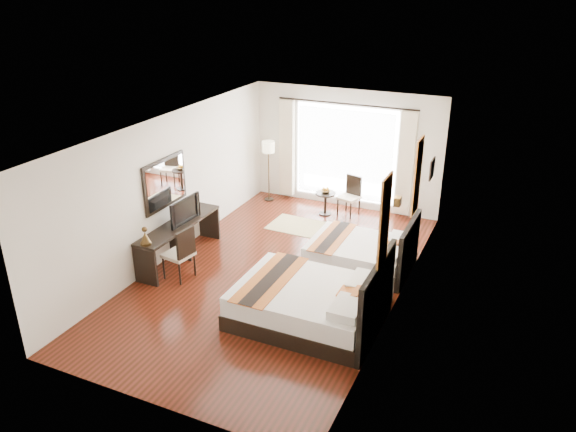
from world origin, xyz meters
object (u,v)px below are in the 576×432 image
at_px(bed_far, 363,253).
at_px(vase, 377,278).
at_px(desk_chair, 180,263).
at_px(fruit_bowl, 326,192).
at_px(floor_lamp, 268,151).
at_px(side_table, 325,204).
at_px(nightstand, 379,294).
at_px(bed_near, 312,303).
at_px(television, 182,210).
at_px(window_chair, 349,203).
at_px(table_lamp, 384,263).
at_px(console_desk, 180,241).

distance_m(bed_far, vase, 1.48).
xyz_separation_m(desk_chair, fruit_bowl, (1.36, 3.87, 0.25)).
distance_m(floor_lamp, side_table, 1.88).
bearing_deg(fruit_bowl, nightstand, -55.80).
bearing_deg(fruit_bowl, bed_far, -53.07).
bearing_deg(bed_near, bed_far, 84.86).
distance_m(television, window_chair, 4.10).
height_order(side_table, window_chair, window_chair).
bearing_deg(nightstand, vase, -103.43).
relative_size(nightstand, vase, 3.19).
height_order(nightstand, vase, vase).
bearing_deg(table_lamp, desk_chair, -169.35).
bearing_deg(floor_lamp, side_table, -9.48).
xyz_separation_m(table_lamp, window_chair, (-1.74, 3.40, -0.49)).
height_order(bed_near, window_chair, bed_near).
bearing_deg(console_desk, nightstand, -0.40).
height_order(table_lamp, side_table, table_lamp).
bearing_deg(table_lamp, floor_lamp, 137.90).
bearing_deg(floor_lamp, bed_far, -36.63).
bearing_deg(desk_chair, floor_lamp, -78.25).
bearing_deg(desk_chair, bed_near, -177.66).
distance_m(desk_chair, fruit_bowl, 4.11).
bearing_deg(bed_near, console_desk, 163.59).
distance_m(desk_chair, floor_lamp, 4.24).
bearing_deg(desk_chair, window_chair, -105.89).
xyz_separation_m(desk_chair, side_table, (1.36, 3.87, -0.04)).
relative_size(bed_near, window_chair, 2.51).
height_order(bed_far, window_chair, bed_far).
xyz_separation_m(bed_far, television, (-3.32, -1.06, 0.72)).
xyz_separation_m(bed_far, vase, (0.64, -1.31, 0.29)).
relative_size(console_desk, television, 2.56).
xyz_separation_m(vase, fruit_bowl, (-2.20, 3.38, -0.01)).
height_order(nightstand, table_lamp, table_lamp).
xyz_separation_m(desk_chair, floor_lamp, (-0.22, 4.13, 0.95)).
bearing_deg(vase, fruit_bowl, 123.03).
bearing_deg(bed_far, fruit_bowl, 126.93).
distance_m(vase, desk_chair, 3.60).
distance_m(nightstand, vase, 0.37).
bearing_deg(television, desk_chair, -148.00).
bearing_deg(console_desk, table_lamp, 0.72).
height_order(television, floor_lamp, floor_lamp).
xyz_separation_m(television, desk_chair, (0.40, -0.74, -0.69)).
relative_size(console_desk, window_chair, 2.41).
bearing_deg(bed_near, floor_lamp, 123.65).
xyz_separation_m(nightstand, fruit_bowl, (-2.22, 3.27, 0.34)).
bearing_deg(console_desk, side_table, 61.20).
distance_m(bed_far, television, 3.56).
height_order(side_table, fruit_bowl, fruit_bowl).
distance_m(console_desk, side_table, 3.70).
distance_m(table_lamp, side_table, 3.93).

